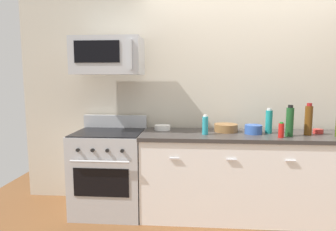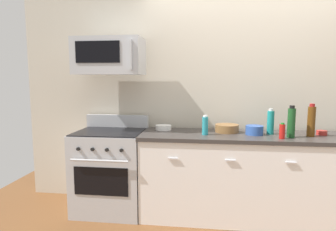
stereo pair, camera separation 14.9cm
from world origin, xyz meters
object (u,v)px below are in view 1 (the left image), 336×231
(range_oven, at_px, (110,171))
(bottle_wine_green, at_px, (290,121))
(bowl_blue_mixing, at_px, (253,129))
(bowl_wooden_salad, at_px, (226,128))
(bottle_hot_sauce_red, at_px, (281,130))
(bowl_red_small, at_px, (318,131))
(microwave, at_px, (108,56))
(bowl_white_ceramic, at_px, (162,127))
(bottle_wine_amber, at_px, (308,120))
(bottle_dish_soap, at_px, (205,125))
(bottle_sparkling_teal, at_px, (269,121))

(range_oven, bearing_deg, bottle_wine_green, -3.20)
(range_oven, distance_m, bowl_blue_mixing, 1.66)
(range_oven, distance_m, bowl_wooden_salad, 1.40)
(bottle_hot_sauce_red, relative_size, bottle_wine_green, 0.49)
(bowl_red_small, distance_m, bowl_blue_mixing, 0.71)
(microwave, distance_m, bottle_wine_green, 2.04)
(bowl_blue_mixing, xyz_separation_m, bowl_white_ceramic, (-0.99, 0.16, -0.02))
(bottle_hot_sauce_red, xyz_separation_m, bowl_blue_mixing, (-0.23, 0.19, -0.02))
(bowl_red_small, height_order, bowl_blue_mixing, bowl_blue_mixing)
(bowl_white_ceramic, bearing_deg, bowl_blue_mixing, -9.29)
(bottle_wine_amber, relative_size, bottle_wine_green, 1.04)
(bottle_wine_amber, distance_m, bottle_wine_green, 0.23)
(bottle_dish_soap, relative_size, bowl_blue_mixing, 1.14)
(microwave, relative_size, bowl_white_ceramic, 4.07)
(bottle_dish_soap, xyz_separation_m, bottle_sparkling_teal, (0.69, 0.13, 0.03))
(range_oven, bearing_deg, bottle_sparkling_teal, 1.56)
(range_oven, distance_m, bottle_wine_green, 2.01)
(bottle_sparkling_teal, bearing_deg, bowl_blue_mixing, -164.04)
(bottle_dish_soap, height_order, bowl_red_small, bottle_dish_soap)
(bowl_red_small, bearing_deg, bottle_wine_green, -153.61)
(bottle_wine_green, distance_m, bowl_wooden_salad, 0.66)
(bottle_wine_green, relative_size, bowl_wooden_salad, 1.25)
(bowl_red_small, relative_size, bowl_wooden_salad, 0.41)
(microwave, xyz_separation_m, bottle_hot_sauce_red, (1.81, -0.23, -0.76))
(range_oven, xyz_separation_m, bottle_dish_soap, (1.06, -0.08, 0.55))
(bottle_wine_amber, height_order, bottle_sparkling_teal, bottle_wine_amber)
(bottle_hot_sauce_red, distance_m, bottle_sparkling_teal, 0.25)
(bottle_hot_sauce_red, relative_size, bottle_sparkling_teal, 0.58)
(bowl_wooden_salad, bearing_deg, bottle_wine_green, -18.85)
(bottle_sparkling_teal, bearing_deg, bottle_wine_green, -43.02)
(bottle_dish_soap, relative_size, bottle_wine_green, 0.65)
(bottle_wine_green, distance_m, bowl_blue_mixing, 0.37)
(bottle_wine_amber, height_order, bowl_white_ceramic, bottle_wine_amber)
(bottle_wine_amber, bearing_deg, microwave, 177.99)
(microwave, distance_m, bowl_red_small, 2.42)
(bowl_red_small, bearing_deg, bottle_dish_soap, -172.91)
(microwave, distance_m, bottle_dish_soap, 1.30)
(range_oven, distance_m, bottle_wine_amber, 2.22)
(bottle_sparkling_teal, bearing_deg, bowl_red_small, 2.73)
(bottle_wine_green, bearing_deg, microwave, 175.47)
(bottle_wine_amber, relative_size, bowl_red_small, 3.16)
(bottle_dish_soap, height_order, bowl_white_ceramic, bottle_dish_soap)
(bottle_wine_green, xyz_separation_m, bowl_wooden_salad, (-0.61, 0.21, -0.11))
(bowl_wooden_salad, bearing_deg, bowl_blue_mixing, -20.72)
(range_oven, bearing_deg, microwave, 89.71)
(bottle_wine_amber, height_order, bowl_blue_mixing, bottle_wine_amber)
(range_oven, height_order, bowl_red_small, range_oven)
(range_oven, bearing_deg, bottle_hot_sauce_red, -5.90)
(bottle_wine_amber, xyz_separation_m, bottle_wine_green, (-0.22, -0.08, -0.01))
(microwave, relative_size, bottle_dish_soap, 3.58)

